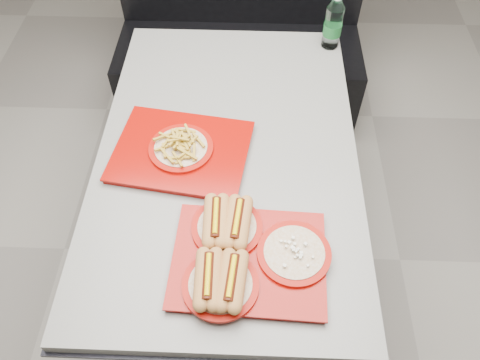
{
  "coord_description": "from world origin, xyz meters",
  "views": [
    {
      "loc": [
        0.08,
        -1.08,
        1.97
      ],
      "look_at": [
        0.05,
        -0.19,
        0.83
      ],
      "focal_mm": 35.0,
      "sensor_mm": 36.0,
      "label": 1
    }
  ],
  "objects_px": {
    "diner_table": "(228,179)",
    "water_bottle": "(333,24)",
    "tray_far": "(181,149)",
    "booth_bench": "(239,43)",
    "tray_near": "(242,255)"
  },
  "relations": [
    {
      "from": "diner_table",
      "to": "tray_near",
      "type": "bearing_deg",
      "value": -81.17
    },
    {
      "from": "booth_bench",
      "to": "diner_table",
      "type": "bearing_deg",
      "value": -90.0
    },
    {
      "from": "diner_table",
      "to": "tray_far",
      "type": "relative_size",
      "value": 2.85
    },
    {
      "from": "tray_far",
      "to": "water_bottle",
      "type": "relative_size",
      "value": 2.09
    },
    {
      "from": "tray_near",
      "to": "water_bottle",
      "type": "relative_size",
      "value": 1.95
    },
    {
      "from": "tray_far",
      "to": "booth_bench",
      "type": "bearing_deg",
      "value": 82.05
    },
    {
      "from": "diner_table",
      "to": "tray_near",
      "type": "height_order",
      "value": "tray_near"
    },
    {
      "from": "tray_near",
      "to": "tray_far",
      "type": "height_order",
      "value": "tray_near"
    },
    {
      "from": "tray_near",
      "to": "tray_far",
      "type": "distance_m",
      "value": 0.46
    },
    {
      "from": "booth_bench",
      "to": "tray_near",
      "type": "distance_m",
      "value": 1.57
    },
    {
      "from": "booth_bench",
      "to": "tray_near",
      "type": "relative_size",
      "value": 2.9
    },
    {
      "from": "diner_table",
      "to": "tray_near",
      "type": "relative_size",
      "value": 3.05
    },
    {
      "from": "booth_bench",
      "to": "tray_near",
      "type": "height_order",
      "value": "booth_bench"
    },
    {
      "from": "diner_table",
      "to": "water_bottle",
      "type": "relative_size",
      "value": 5.94
    },
    {
      "from": "diner_table",
      "to": "water_bottle",
      "type": "xyz_separation_m",
      "value": [
        0.4,
        0.61,
        0.27
      ]
    }
  ]
}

